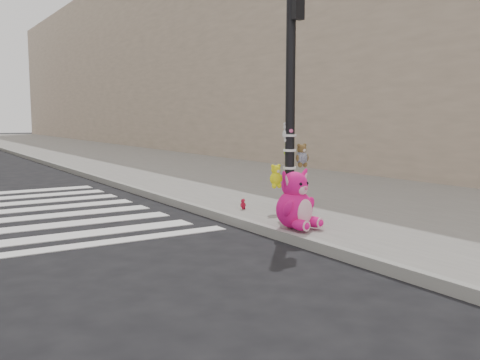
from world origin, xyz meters
TOP-DOWN VIEW (x-y plane):
  - ground at (0.00, 0.00)m, footprint 120.00×120.00m
  - sidewalk_near at (5.00, 10.00)m, footprint 7.00×80.00m
  - curb_edge at (1.55, 10.00)m, footprint 0.12×80.00m
  - bld_near at (10.50, 20.00)m, footprint 5.00×60.00m
  - signal_pole at (2.61, 1.81)m, footprint 0.70×0.48m
  - pink_bunny at (1.81, 0.62)m, footprint 0.65×0.73m
  - red_teddy at (2.05, 2.40)m, footprint 0.15×0.14m

SIDE VIEW (x-z plane):
  - ground at x=0.00m, z-range 0.00..0.00m
  - sidewalk_near at x=5.00m, z-range 0.00..0.14m
  - curb_edge at x=1.55m, z-range -0.01..0.15m
  - red_teddy at x=2.05m, z-range 0.14..0.33m
  - pink_bunny at x=1.81m, z-range 0.06..0.94m
  - signal_pole at x=2.61m, z-range -0.20..3.80m
  - bld_near at x=10.50m, z-range 0.00..10.00m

